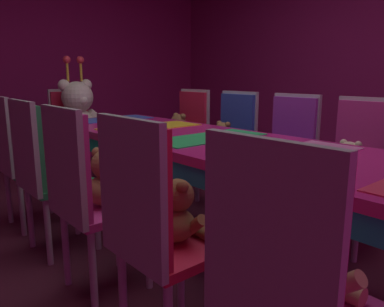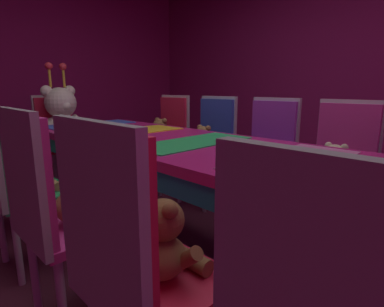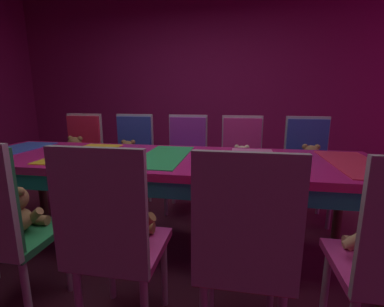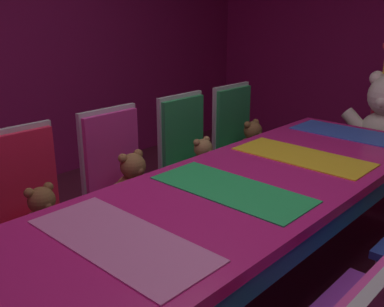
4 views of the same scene
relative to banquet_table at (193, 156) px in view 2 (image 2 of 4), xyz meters
The scene contains 20 objects.
ground_plane 0.66m from the banquet_table, 90.00° to the right, with size 7.90×7.90×0.00m, color #591E33.
wall_back 3.29m from the banquet_table, 90.00° to the left, with size 5.20×0.12×2.80m, color #8C1959.
wall_right 2.70m from the banquet_table, ahead, with size 0.12×6.40×2.80m, color #8C1959.
banquet_table is the anchor object (origin of this frame).
chair_left_1 1.03m from the banquet_table, 146.04° to the right, with size 0.42×0.41×0.98m.
teddy_left_1 0.92m from the banquet_table, 141.03° to the right, with size 0.22×0.29×0.27m.
chair_left_2 0.86m from the banquet_table, behind, with size 0.42×0.41×0.98m.
teddy_left_2 0.72m from the banquet_table, behind, with size 0.25×0.32×0.30m.
chair_left_3 1.05m from the banquet_table, 144.24° to the left, with size 0.42×0.41×0.98m.
teddy_left_3 0.94m from the banquet_table, 139.16° to the left, with size 0.21×0.27×0.26m.
teddy_left_4 1.35m from the banquet_table, 120.82° to the left, with size 0.23×0.30×0.28m.
chair_right_1 1.01m from the banquet_table, 34.81° to the right, with size 0.42×0.41×0.98m.
teddy_right_1 0.90m from the banquet_table, 40.01° to the right, with size 0.21×0.28×0.26m.
chair_right_2 0.85m from the banquet_table, ahead, with size 0.42×0.41×0.98m.
chair_right_3 1.04m from the banquet_table, 34.64° to the left, with size 0.42×0.41×0.98m.
teddy_right_3 0.92m from the banquet_table, 39.71° to the left, with size 0.22×0.29×0.27m.
chair_right_4 1.45m from the banquet_table, 54.67° to the left, with size 0.42×0.41×0.98m.
teddy_right_4 1.37m from the banquet_table, 59.61° to the left, with size 0.25×0.32×0.30m.
throne_chair 2.08m from the banquet_table, 90.00° to the left, with size 0.41×0.42×0.98m.
king_teddy_bear 1.91m from the banquet_table, 90.00° to the left, with size 0.66×0.51×0.85m.
Camera 2 is at (-1.28, -1.27, 1.06)m, focal length 28.54 mm.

